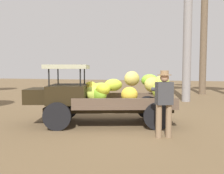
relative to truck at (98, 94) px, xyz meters
name	(u,v)px	position (x,y,z in m)	size (l,w,h in m)	color
ground_plane	(120,123)	(-0.66, -0.26, -0.92)	(60.00, 60.00, 0.00)	brown
truck	(98,94)	(0.00, 0.00, 0.00)	(4.66, 2.79, 1.83)	black
farmer	(164,100)	(-2.08, 1.01, 0.03)	(0.57, 0.53, 1.67)	#886E51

